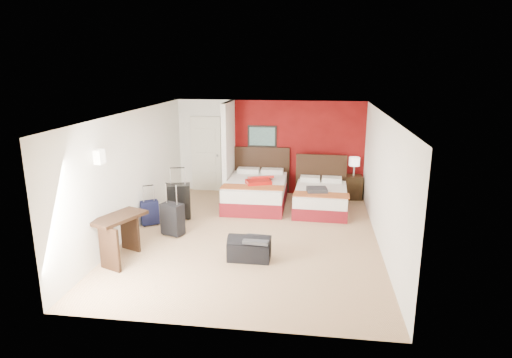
% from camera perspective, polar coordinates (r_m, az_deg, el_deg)
% --- Properties ---
extents(ground, '(6.50, 6.50, 0.00)m').
position_cam_1_polar(ground, '(9.00, -0.46, -7.47)').
color(ground, tan).
rests_on(ground, ground).
extents(room_walls, '(5.02, 6.52, 2.50)m').
position_cam_1_polar(room_walls, '(10.24, -7.13, 2.53)').
color(room_walls, white).
rests_on(room_walls, ground).
extents(red_accent_panel, '(3.50, 0.04, 2.50)m').
position_cam_1_polar(red_accent_panel, '(11.68, 5.47, 4.05)').
color(red_accent_panel, maroon).
rests_on(red_accent_panel, ground).
extents(partition_wall, '(0.12, 1.20, 2.50)m').
position_cam_1_polar(partition_wall, '(11.28, -3.60, 3.71)').
color(partition_wall, silver).
rests_on(partition_wall, ground).
extents(entry_door, '(0.82, 0.06, 2.05)m').
position_cam_1_polar(entry_door, '(12.06, -6.53, 3.26)').
color(entry_door, silver).
rests_on(entry_door, ground).
extents(bed_left, '(1.46, 2.07, 0.62)m').
position_cam_1_polar(bed_left, '(10.85, 0.01, -1.82)').
color(bed_left, silver).
rests_on(bed_left, ground).
extents(bed_right, '(1.29, 1.80, 0.53)m').
position_cam_1_polar(bed_right, '(10.59, 8.45, -2.67)').
color(bed_right, silver).
rests_on(bed_right, ground).
extents(red_suitcase_open, '(0.84, 0.96, 0.10)m').
position_cam_1_polar(red_suitcase_open, '(10.65, 0.47, -0.14)').
color(red_suitcase_open, '#AA130E').
rests_on(red_suitcase_open, bed_left).
extents(jacket_bundle, '(0.50, 0.42, 0.11)m').
position_cam_1_polar(jacket_bundle, '(10.21, 7.96, -1.44)').
color(jacket_bundle, '#333438').
rests_on(jacket_bundle, bed_right).
extents(nightstand, '(0.47, 0.47, 0.61)m').
position_cam_1_polar(nightstand, '(11.66, 12.55, -1.04)').
color(nightstand, black).
rests_on(nightstand, ground).
extents(table_lamp, '(0.36, 0.36, 0.49)m').
position_cam_1_polar(table_lamp, '(11.52, 12.70, 1.59)').
color(table_lamp, white).
rests_on(table_lamp, nightstand).
extents(suitcase_black, '(0.59, 0.45, 0.78)m').
position_cam_1_polar(suitcase_black, '(9.99, -10.06, -3.03)').
color(suitcase_black, black).
rests_on(suitcase_black, ground).
extents(suitcase_charcoal, '(0.50, 0.41, 0.64)m').
position_cam_1_polar(suitcase_charcoal, '(9.10, -10.85, -5.32)').
color(suitcase_charcoal, black).
rests_on(suitcase_charcoal, ground).
extents(suitcase_navy, '(0.43, 0.39, 0.51)m').
position_cam_1_polar(suitcase_navy, '(9.79, -13.72, -4.43)').
color(suitcase_navy, black).
rests_on(suitcase_navy, ground).
extents(duffel_bag, '(0.75, 0.40, 0.38)m').
position_cam_1_polar(duffel_bag, '(7.90, -0.90, -9.22)').
color(duffel_bag, black).
rests_on(duffel_bag, ground).
extents(jacket_draped, '(0.48, 0.42, 0.06)m').
position_cam_1_polar(jacket_draped, '(7.75, 0.15, -7.93)').
color(jacket_draped, '#35353A').
rests_on(jacket_draped, duffel_bag).
extents(desk, '(0.83, 1.11, 0.83)m').
position_cam_1_polar(desk, '(8.19, -17.35, -7.36)').
color(desk, black).
rests_on(desk, ground).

